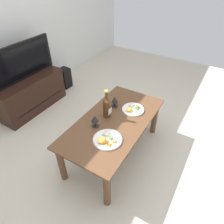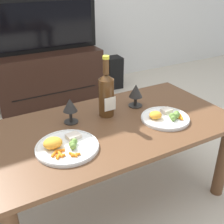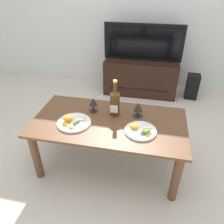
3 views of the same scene
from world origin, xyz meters
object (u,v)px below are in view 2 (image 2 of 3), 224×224
at_px(tv_stand, 48,76).
at_px(dinner_plate_left, 66,146).
at_px(goblet_left, 70,107).
at_px(tv_screen, 42,25).
at_px(wine_bottle, 106,93).
at_px(goblet_right, 136,92).
at_px(dinner_plate_right, 165,117).
at_px(dining_table, 111,139).
at_px(floor_speaker, 114,72).

bearing_deg(tv_stand, dinner_plate_left, -104.22).
relative_size(goblet_left, dinner_plate_left, 0.47).
height_order(tv_screen, dinner_plate_left, tv_screen).
distance_m(tv_stand, wine_bottle, 1.54).
height_order(goblet_right, dinner_plate_right, goblet_right).
distance_m(tv_screen, dinner_plate_right, 1.71).
relative_size(goblet_left, goblet_right, 1.00).
bearing_deg(dinner_plate_left, dinner_plate_right, -0.29).
relative_size(dining_table, dinner_plate_left, 4.56).
bearing_deg(goblet_left, wine_bottle, -4.89).
xyz_separation_m(tv_screen, dinner_plate_left, (-0.43, -1.68, -0.24)).
xyz_separation_m(goblet_left, dinner_plate_left, (-0.11, -0.22, -0.08)).
bearing_deg(floor_speaker, dining_table, -115.72).
bearing_deg(goblet_left, tv_screen, 77.94).
bearing_deg(dining_table, goblet_left, 143.73).
relative_size(dining_table, dinner_plate_right, 5.05).
bearing_deg(dinner_plate_right, tv_screen, 94.72).
relative_size(wine_bottle, goblet_left, 2.45).
relative_size(dining_table, floor_speaker, 3.65).
xyz_separation_m(tv_stand, tv_screen, (0.00, -0.00, 0.51)).
bearing_deg(wine_bottle, tv_stand, 85.75).
bearing_deg(dining_table, tv_screen, 84.94).
bearing_deg(floor_speaker, goblet_left, -122.54).
xyz_separation_m(dining_table, goblet_left, (-0.17, 0.13, 0.18)).
bearing_deg(floor_speaker, tv_stand, -178.63).
xyz_separation_m(goblet_left, dinner_plate_right, (0.45, -0.22, -0.08)).
bearing_deg(dinner_plate_right, tv_stand, 94.71).
relative_size(wine_bottle, dinner_plate_right, 1.29).
height_order(tv_stand, goblet_right, goblet_right).
bearing_deg(floor_speaker, dinner_plate_left, -121.44).
bearing_deg(dining_table, goblet_right, 28.44).
xyz_separation_m(wine_bottle, dinner_plate_right, (0.25, -0.20, -0.12)).
bearing_deg(goblet_right, dining_table, -151.56).
distance_m(goblet_left, dinner_plate_left, 0.26).
bearing_deg(dinner_plate_left, floor_speaker, 54.18).
height_order(dining_table, floor_speaker, dining_table).
height_order(tv_screen, wine_bottle, tv_screen).
relative_size(floor_speaker, dinner_plate_left, 1.25).
xyz_separation_m(goblet_right, dinner_plate_right, (0.05, -0.22, -0.08)).
height_order(tv_screen, dinner_plate_right, tv_screen).
distance_m(tv_stand, goblet_right, 1.51).
height_order(floor_speaker, dinner_plate_right, dinner_plate_right).
xyz_separation_m(floor_speaker, goblet_right, (-0.67, -1.43, 0.42)).
xyz_separation_m(floor_speaker, wine_bottle, (-0.87, -1.44, 0.46)).
height_order(dining_table, goblet_left, goblet_left).
bearing_deg(floor_speaker, goblet_right, -110.68).
distance_m(goblet_right, dinner_plate_right, 0.24).
relative_size(tv_screen, dinner_plate_left, 3.83).
bearing_deg(tv_screen, dinner_plate_left, -104.24).
distance_m(goblet_right, dinner_plate_left, 0.57).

